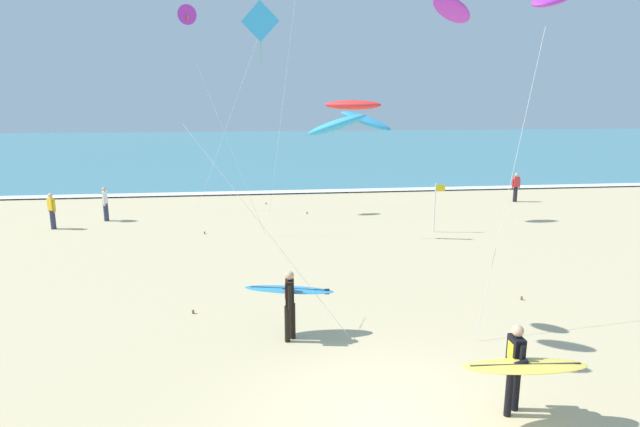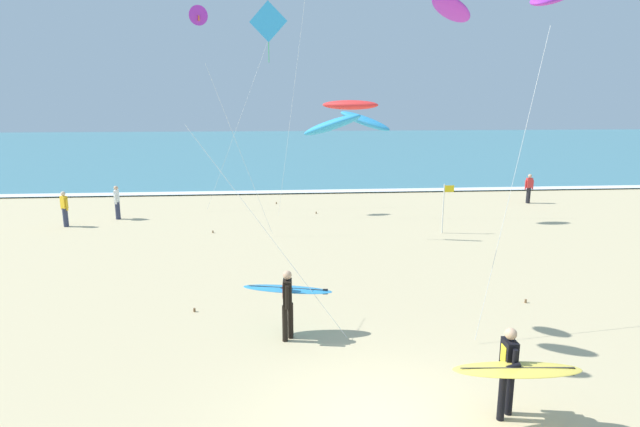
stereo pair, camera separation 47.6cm
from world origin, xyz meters
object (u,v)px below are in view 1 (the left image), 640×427
at_px(surfer_lead, 290,296).
at_px(bystander_red_top, 516,187).
at_px(surfer_trailing, 520,365).
at_px(kite_arc_scarlet_near, 352,117).
at_px(kite_diamond_cobalt_mid, 259,27).
at_px(bystander_yellow_top, 52,211).
at_px(kite_delta_violet_high, 187,16).
at_px(bystander_white_top, 105,204).
at_px(lifeguard_flag, 436,203).

bearing_deg(surfer_lead, bystander_red_top, 48.74).
distance_m(surfer_trailing, kite_arc_scarlet_near, 5.84).
bearing_deg(kite_arc_scarlet_near, kite_diamond_cobalt_mid, 100.61).
height_order(kite_diamond_cobalt_mid, bystander_red_top, kite_diamond_cobalt_mid).
bearing_deg(surfer_trailing, bystander_yellow_top, 130.60).
xyz_separation_m(surfer_lead, kite_diamond_cobalt_mid, (-0.48, 9.41, 7.18)).
bearing_deg(bystander_yellow_top, kite_delta_violet_high, 25.01).
bearing_deg(kite_diamond_cobalt_mid, surfer_lead, -87.09).
bearing_deg(bystander_white_top, bystander_red_top, 5.74).
bearing_deg(kite_delta_violet_high, lifeguard_flag, -26.52).
bearing_deg(kite_delta_violet_high, surfer_lead, -75.71).
height_order(kite_diamond_cobalt_mid, lifeguard_flag, kite_diamond_cobalt_mid).
relative_size(kite_delta_violet_high, bystander_yellow_top, 6.17).
height_order(kite_arc_scarlet_near, kite_delta_violet_high, kite_delta_violet_high).
distance_m(surfer_trailing, bystander_white_top, 20.42).
relative_size(kite_delta_violet_high, bystander_red_top, 6.17).
bearing_deg(kite_diamond_cobalt_mid, kite_delta_violet_high, 122.12).
relative_size(surfer_trailing, lifeguard_flag, 1.07).
relative_size(kite_arc_scarlet_near, bystander_white_top, 3.48).
distance_m(bystander_white_top, lifeguard_flag, 14.98).
bearing_deg(bystander_red_top, kite_delta_violet_high, -177.63).
bearing_deg(bystander_yellow_top, lifeguard_flag, -8.69).
relative_size(kite_delta_violet_high, bystander_white_top, 6.17).
relative_size(surfer_lead, bystander_white_top, 1.35).
xyz_separation_m(kite_diamond_cobalt_mid, kite_delta_violet_high, (-3.23, 5.14, 1.05)).
bearing_deg(bystander_red_top, bystander_yellow_top, -171.47).
bearing_deg(bystander_white_top, kite_delta_violet_high, 19.46).
distance_m(surfer_lead, bystander_red_top, 20.30).
relative_size(surfer_lead, bystander_red_top, 1.35).
height_order(kite_arc_scarlet_near, lifeguard_flag, kite_arc_scarlet_near).
relative_size(surfer_trailing, bystander_yellow_top, 1.42).
distance_m(kite_arc_scarlet_near, bystander_red_top, 20.21).
distance_m(surfer_trailing, lifeguard_flag, 13.41).
bearing_deg(bystander_yellow_top, bystander_red_top, 8.53).
distance_m(kite_arc_scarlet_near, bystander_yellow_top, 16.95).
height_order(surfer_lead, kite_arc_scarlet_near, kite_arc_scarlet_near).
xyz_separation_m(bystander_yellow_top, lifeguard_flag, (16.35, -2.50, 0.45)).
distance_m(kite_delta_violet_high, bystander_yellow_top, 10.65).
distance_m(kite_diamond_cobalt_mid, lifeguard_flag, 10.05).
bearing_deg(bystander_white_top, bystander_yellow_top, -144.71).
relative_size(kite_arc_scarlet_near, kite_diamond_cobalt_mid, 0.60).
xyz_separation_m(kite_arc_scarlet_near, bystander_yellow_top, (-10.93, 12.21, -4.37)).
relative_size(surfer_lead, surfer_trailing, 0.96).
xyz_separation_m(kite_arc_scarlet_near, bystander_white_top, (-9.06, 13.53, -4.37)).
height_order(surfer_trailing, bystander_white_top, surfer_trailing).
bearing_deg(surfer_trailing, bystander_red_top, 63.18).
bearing_deg(lifeguard_flag, bystander_white_top, 165.21).
height_order(surfer_lead, bystander_red_top, surfer_lead).
xyz_separation_m(kite_diamond_cobalt_mid, lifeguard_flag, (7.26, -0.09, -6.96)).
height_order(surfer_lead, kite_diamond_cobalt_mid, kite_diamond_cobalt_mid).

